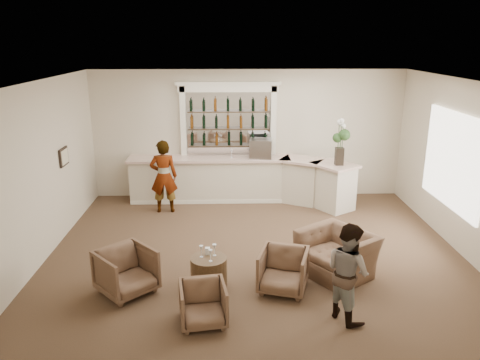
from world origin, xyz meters
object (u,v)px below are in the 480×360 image
at_px(armchair_center, 203,304).
at_px(flower_vase, 340,139).
at_px(armchair_left, 126,271).
at_px(espresso_machine, 261,149).
at_px(sommelier, 164,176).
at_px(cocktail_table, 209,271).
at_px(armchair_right, 283,271).
at_px(bar_counter, 242,180).
at_px(armchair_far, 337,254).
at_px(guest, 348,272).

distance_m(armchair_center, flower_vase, 5.78).
bearing_deg(armchair_left, espresso_machine, 18.43).
distance_m(sommelier, armchair_left, 3.83).
bearing_deg(armchair_left, armchair_center, -77.30).
relative_size(cocktail_table, flower_vase, 0.56).
xyz_separation_m(cocktail_table, sommelier, (-1.19, 3.57, 0.63)).
distance_m(armchair_right, flower_vase, 4.41).
bearing_deg(armchair_center, armchair_right, 26.76).
distance_m(bar_counter, cocktail_table, 4.34).
height_order(armchair_far, espresso_machine, espresso_machine).
bearing_deg(armchair_right, guest, -27.43).
relative_size(bar_counter, flower_vase, 5.17).
height_order(sommelier, espresso_machine, sommelier).
distance_m(cocktail_table, armchair_right, 1.26).
distance_m(cocktail_table, armchair_center, 1.12).
relative_size(cocktail_table, armchair_left, 0.74).
distance_m(bar_counter, sommelier, 2.04).
bearing_deg(guest, bar_counter, -12.94).
bearing_deg(espresso_machine, bar_counter, -171.70).
height_order(armchair_right, flower_vase, flower_vase).
xyz_separation_m(armchair_far, flower_vase, (0.74, 3.25, 1.37)).
distance_m(guest, armchair_far, 1.41).
height_order(cocktail_table, guest, guest).
height_order(cocktail_table, armchair_left, armchair_left).
distance_m(bar_counter, armchair_center, 5.45).
relative_size(armchair_far, espresso_machine, 2.18).
xyz_separation_m(sommelier, flower_vase, (4.18, 0.01, 0.88)).
distance_m(armchair_far, flower_vase, 3.61).
height_order(cocktail_table, armchair_center, armchair_center).
distance_m(bar_counter, armchair_left, 4.94).
distance_m(armchair_center, armchair_right, 1.57).
relative_size(armchair_right, flower_vase, 0.71).
height_order(armchair_right, armchair_far, armchair_far).
bearing_deg(armchair_right, cocktail_table, -173.41).
xyz_separation_m(armchair_left, armchair_center, (1.30, -0.90, -0.07)).
bearing_deg(bar_counter, armchair_far, -68.50).
bearing_deg(armchair_right, armchair_left, -163.48).
xyz_separation_m(sommelier, guest, (3.28, -4.59, -0.13)).
distance_m(cocktail_table, espresso_machine, 4.59).
height_order(bar_counter, armchair_far, bar_counter).
xyz_separation_m(sommelier, armchair_right, (2.43, -3.78, -0.53)).
distance_m(espresso_machine, flower_vase, 1.99).
relative_size(armchair_left, armchair_far, 0.70).
bearing_deg(cocktail_table, sommelier, 108.48).
xyz_separation_m(armchair_left, armchair_right, (2.57, 0.01, -0.03)).
height_order(armchair_left, espresso_machine, espresso_machine).
height_order(bar_counter, armchair_left, bar_counter).
xyz_separation_m(armchair_right, espresso_machine, (-0.07, 4.50, 1.03)).
bearing_deg(sommelier, armchair_center, 100.03).
height_order(armchair_center, espresso_machine, espresso_machine).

